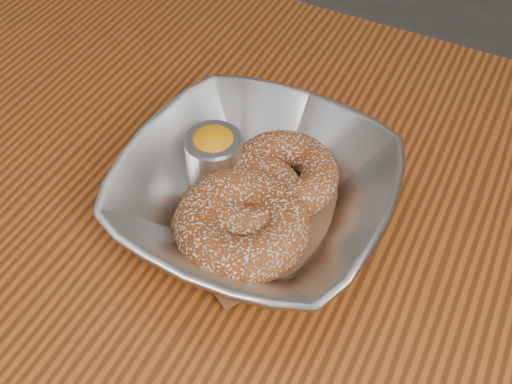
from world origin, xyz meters
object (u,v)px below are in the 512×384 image
at_px(serving_bowl, 256,194).
at_px(donut_front, 242,225).
at_px(donut_extra, 250,198).
at_px(table, 228,339).
at_px(ramekin, 214,156).
at_px(donut_back, 283,174).

xyz_separation_m(serving_bowl, donut_front, (0.01, -0.04, 0.00)).
relative_size(serving_bowl, donut_front, 2.06).
distance_m(serving_bowl, donut_extra, 0.01).
relative_size(table, donut_extra, 12.79).
height_order(donut_extra, ramekin, ramekin).
bearing_deg(donut_back, donut_front, -94.81).
relative_size(table, donut_back, 12.50).
xyz_separation_m(serving_bowl, donut_extra, (-0.00, -0.01, -0.00)).
distance_m(donut_front, ramekin, 0.07).
distance_m(donut_front, donut_extra, 0.03).
bearing_deg(ramekin, table, -57.63).
bearing_deg(donut_extra, ramekin, 155.26).
bearing_deg(donut_front, donut_extra, 105.83).
height_order(table, serving_bowl, serving_bowl).
bearing_deg(ramekin, donut_extra, -24.74).
height_order(serving_bowl, donut_extra, serving_bowl).
bearing_deg(table, ramekin, 122.37).
relative_size(table, serving_bowl, 5.28).
bearing_deg(ramekin, donut_front, -43.44).
bearing_deg(donut_back, table, -91.39).
height_order(donut_front, ramekin, ramekin).
xyz_separation_m(table, ramekin, (-0.06, 0.09, 0.14)).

